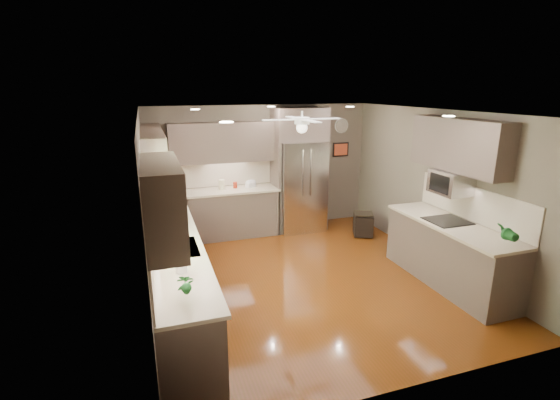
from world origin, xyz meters
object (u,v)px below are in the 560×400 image
refrigerator (300,172)px  paper_towel (181,260)px  stool (363,225)px  soap_bottle (162,227)px  microwave (451,182)px  potted_plant_left (186,284)px  bowl (251,186)px  canister_c (222,185)px  potted_plant_right (507,233)px  canister_d (235,185)px

refrigerator → paper_towel: (-2.64, -3.36, -0.11)m
stool → soap_bottle: bearing=-161.7°
refrigerator → stool: bearing=-38.6°
refrigerator → microwave: refrigerator is taller
potted_plant_left → microwave: microwave is taller
soap_bottle → paper_towel: bearing=-83.9°
bowl → refrigerator: size_ratio=0.10×
canister_c → stool: canister_c is taller
potted_plant_right → stool: bearing=93.5°
canister_c → paper_towel: paper_towel is taller
potted_plant_left → microwave: 4.17m
stool → potted_plant_right: bearing=-86.5°
canister_c → potted_plant_right: potted_plant_right is taller
canister_c → canister_d: canister_c is taller
canister_c → bowl: 0.57m
potted_plant_left → stool: bearing=40.5°
canister_c → bowl: bearing=-3.1°
paper_towel → canister_d: bearing=68.9°
potted_plant_left → stool: (3.66, 3.13, -0.85)m
soap_bottle → bowl: 2.78m
canister_d → refrigerator: refrigerator is taller
canister_c → potted_plant_left: size_ratio=0.62×
canister_d → potted_plant_left: 4.26m
bowl → refrigerator: (1.00, -0.06, 0.22)m
potted_plant_left → microwave: (3.97, 1.24, 0.39)m
soap_bottle → potted_plant_left: potted_plant_left is taller
canister_c → potted_plant_left: 4.17m
bowl → paper_towel: size_ratio=0.77×
canister_d → potted_plant_right: size_ratio=0.33×
potted_plant_right → paper_towel: (-3.85, 0.52, -0.04)m
canister_d → potted_plant_left: potted_plant_left is taller
refrigerator → potted_plant_left: bearing=-123.8°
microwave → stool: (-0.30, 1.89, -1.24)m
canister_c → microwave: bearing=-44.0°
refrigerator → stool: (1.03, -0.82, -0.95)m
canister_c → paper_towel: (-1.07, -3.45, 0.05)m
refrigerator → potted_plant_right: bearing=-72.6°
paper_towel → refrigerator: bearing=51.9°
stool → paper_towel: bearing=-145.2°
canister_c → refrigerator: size_ratio=0.08×
canister_c → stool: size_ratio=0.41×
potted_plant_right → potted_plant_left: bearing=-179.0°
canister_d → refrigerator: (1.30, -0.10, 0.19)m
soap_bottle → paper_towel: size_ratio=0.56×
potted_plant_left → paper_towel: size_ratio=0.98×
canister_c → bowl: canister_c is taller
soap_bottle → microwave: size_ratio=0.32×
bowl → microwave: (2.32, -2.76, 0.51)m
canister_c → soap_bottle: size_ratio=1.08×
bowl → paper_towel: bearing=-115.6°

